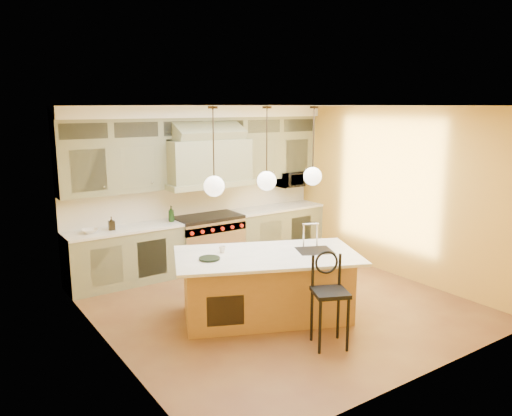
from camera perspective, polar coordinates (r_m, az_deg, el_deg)
floor at (r=7.57m, az=2.56°, el=-10.92°), size 5.00×5.00×0.00m
ceiling at (r=7.00m, az=2.77°, el=11.60°), size 5.00×5.00×0.00m
wall_back at (r=9.23m, az=-6.70°, el=2.48°), size 5.00×0.00×5.00m
wall_front at (r=5.42m, az=18.78°, el=-4.53°), size 5.00×0.00×5.00m
wall_left at (r=6.02m, az=-16.76°, el=-2.81°), size 0.00×5.00×5.00m
wall_right at (r=8.85m, az=15.72°, el=1.74°), size 0.00×5.00×5.00m
back_cabinetry at (r=9.01m, az=-5.91°, el=2.14°), size 5.00×0.77×2.90m
range at (r=9.13m, az=-5.51°, el=-3.79°), size 1.20×0.74×0.96m
kitchen_island at (r=6.99m, az=1.22°, el=-8.71°), size 2.79×2.19×1.35m
counter_stool at (r=6.20m, az=8.38°, el=-9.67°), size 0.54×0.54×1.16m
microwave at (r=10.08m, az=3.86°, el=3.29°), size 0.54×0.37×0.30m
oil_bottle_a at (r=8.70m, az=-9.67°, el=-0.66°), size 0.11×0.11×0.28m
oil_bottle_b at (r=8.34m, az=-16.19°, el=-1.70°), size 0.11×0.11×0.22m
fruit_bowl at (r=8.26m, az=-18.45°, el=-2.51°), size 0.28×0.28×0.06m
cup at (r=6.88m, az=-3.88°, el=-4.74°), size 0.11×0.11×0.09m
pendant_left at (r=6.20m, az=-4.81°, el=2.76°), size 0.26×0.26×1.11m
pendant_center at (r=6.63m, az=1.23°, el=3.37°), size 0.26×0.26×1.11m
pendant_right at (r=7.12m, az=6.49°, el=3.86°), size 0.26×0.26×1.11m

